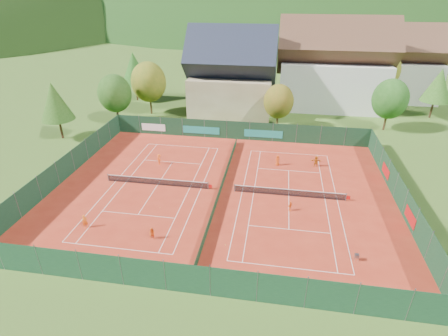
% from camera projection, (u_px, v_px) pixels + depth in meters
% --- Properties ---
extents(ground, '(600.00, 600.00, 0.00)m').
position_uv_depth(ground, '(221.00, 190.00, 41.94)').
color(ground, '#35571B').
rests_on(ground, ground).
extents(clay_pad, '(40.00, 32.00, 0.01)m').
position_uv_depth(clay_pad, '(221.00, 190.00, 41.93)').
color(clay_pad, '#A82A18').
rests_on(clay_pad, ground).
extents(court_markings_left, '(11.03, 23.83, 0.00)m').
position_uv_depth(court_markings_left, '(158.00, 185.00, 43.06)').
color(court_markings_left, white).
rests_on(court_markings_left, ground).
extents(court_markings_right, '(11.03, 23.83, 0.00)m').
position_uv_depth(court_markings_right, '(289.00, 196.00, 40.80)').
color(court_markings_right, white).
rests_on(court_markings_right, ground).
extents(tennis_net_left, '(13.30, 0.10, 1.02)m').
position_uv_depth(tennis_net_left, '(158.00, 181.00, 42.81)').
color(tennis_net_left, '#59595B').
rests_on(tennis_net_left, ground).
extents(tennis_net_right, '(13.30, 0.10, 1.02)m').
position_uv_depth(tennis_net_right, '(290.00, 192.00, 40.55)').
color(tennis_net_right, '#59595B').
rests_on(tennis_net_right, ground).
extents(court_divider, '(0.03, 28.80, 1.00)m').
position_uv_depth(court_divider, '(221.00, 187.00, 41.70)').
color(court_divider, '#12331C').
rests_on(court_divider, ground).
extents(fence_north, '(40.00, 0.10, 3.00)m').
position_uv_depth(fence_north, '(235.00, 130.00, 55.31)').
color(fence_north, '#12331D').
rests_on(fence_north, ground).
extents(fence_south, '(40.00, 0.04, 3.00)m').
position_uv_depth(fence_south, '(187.00, 279.00, 27.24)').
color(fence_south, '#163D23').
rests_on(fence_south, ground).
extents(fence_west, '(0.04, 32.00, 3.00)m').
position_uv_depth(fence_west, '(65.00, 167.00, 44.07)').
color(fence_west, '#153B24').
rests_on(fence_west, ground).
extents(fence_east, '(0.09, 32.00, 3.00)m').
position_uv_depth(fence_east, '(400.00, 194.00, 38.47)').
color(fence_east, '#13361E').
rests_on(fence_east, ground).
extents(chalet, '(16.20, 12.00, 16.00)m').
position_uv_depth(chalet, '(232.00, 77.00, 65.54)').
color(chalet, '#C0B087').
rests_on(chalet, ground).
extents(hotel_block_a, '(21.60, 11.00, 17.25)m').
position_uv_depth(hotel_block_a, '(333.00, 70.00, 67.76)').
color(hotel_block_a, silver).
rests_on(hotel_block_a, ground).
extents(hotel_block_b, '(17.28, 10.00, 15.50)m').
position_uv_depth(hotel_block_b, '(397.00, 68.00, 73.13)').
color(hotel_block_b, silver).
rests_on(hotel_block_b, ground).
extents(tree_west_front, '(5.72, 5.72, 8.69)m').
position_uv_depth(tree_west_front, '(115.00, 93.00, 60.05)').
color(tree_west_front, '#473019').
rests_on(tree_west_front, ground).
extents(tree_west_mid, '(6.44, 6.44, 9.78)m').
position_uv_depth(tree_west_mid, '(149.00, 82.00, 64.42)').
color(tree_west_mid, '#473119').
rests_on(tree_west_mid, ground).
extents(tree_west_back, '(5.60, 5.60, 10.00)m').
position_uv_depth(tree_west_back, '(134.00, 68.00, 71.96)').
color(tree_west_back, '#442C18').
rests_on(tree_west_back, ground).
extents(tree_center, '(5.01, 5.01, 7.60)m').
position_uv_depth(tree_center, '(279.00, 101.00, 58.15)').
color(tree_center, '#4B2D1A').
rests_on(tree_center, ground).
extents(tree_east_front, '(5.72, 5.72, 8.69)m').
position_uv_depth(tree_east_front, '(390.00, 99.00, 57.04)').
color(tree_east_front, '#4D331B').
rests_on(tree_east_front, ground).
extents(tree_east_mid, '(5.04, 5.04, 9.00)m').
position_uv_depth(tree_east_mid, '(438.00, 85.00, 62.32)').
color(tree_east_mid, '#442C18').
rests_on(tree_east_mid, ground).
extents(tree_west_side, '(5.04, 5.04, 9.00)m').
position_uv_depth(tree_west_side, '(55.00, 101.00, 53.59)').
color(tree_west_side, '#4B2B1A').
rests_on(tree_west_side, ground).
extents(tree_east_back, '(7.15, 7.15, 10.86)m').
position_uv_depth(tree_east_back, '(382.00, 70.00, 70.14)').
color(tree_east_back, '#463119').
rests_on(tree_east_back, ground).
extents(mountain_backdrop, '(820.00, 530.00, 242.00)m').
position_uv_depth(mountain_backdrop, '(311.00, 79.00, 260.56)').
color(mountain_backdrop, black).
rests_on(mountain_backdrop, ground).
extents(ball_hopper, '(0.34, 0.34, 0.80)m').
position_uv_depth(ball_hopper, '(357.00, 256.00, 30.96)').
color(ball_hopper, slate).
rests_on(ball_hopper, ground).
extents(loose_ball_0, '(0.07, 0.07, 0.07)m').
position_uv_depth(loose_ball_0, '(160.00, 208.00, 38.58)').
color(loose_ball_0, '#CCD833').
rests_on(loose_ball_0, ground).
extents(loose_ball_1, '(0.07, 0.07, 0.07)m').
position_uv_depth(loose_ball_1, '(225.00, 245.00, 33.02)').
color(loose_ball_1, '#CCD833').
rests_on(loose_ball_1, ground).
extents(player_left_near, '(0.64, 0.61, 1.48)m').
position_uv_depth(player_left_near, '(85.00, 221.00, 35.15)').
color(player_left_near, orange).
rests_on(player_left_near, ground).
extents(player_left_mid, '(0.73, 0.62, 1.31)m').
position_uv_depth(player_left_mid, '(152.00, 234.00, 33.55)').
color(player_left_mid, '#F25C15').
rests_on(player_left_mid, ground).
extents(player_left_far, '(1.11, 0.96, 1.49)m').
position_uv_depth(player_left_far, '(159.00, 159.00, 47.75)').
color(player_left_far, '#FE5416').
rests_on(player_left_far, ground).
extents(player_right_near, '(0.63, 0.74, 1.19)m').
position_uv_depth(player_right_near, '(290.00, 206.00, 37.86)').
color(player_right_near, orange).
rests_on(player_right_near, ground).
extents(player_right_far_a, '(0.88, 0.79, 1.52)m').
position_uv_depth(player_right_far_a, '(277.00, 160.00, 47.45)').
color(player_right_far_a, '#DE4C13').
rests_on(player_right_far_a, ground).
extents(player_right_far_b, '(1.47, 0.52, 1.57)m').
position_uv_depth(player_right_far_b, '(316.00, 161.00, 47.12)').
color(player_right_far_b, '#CB5D12').
rests_on(player_right_far_b, ground).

